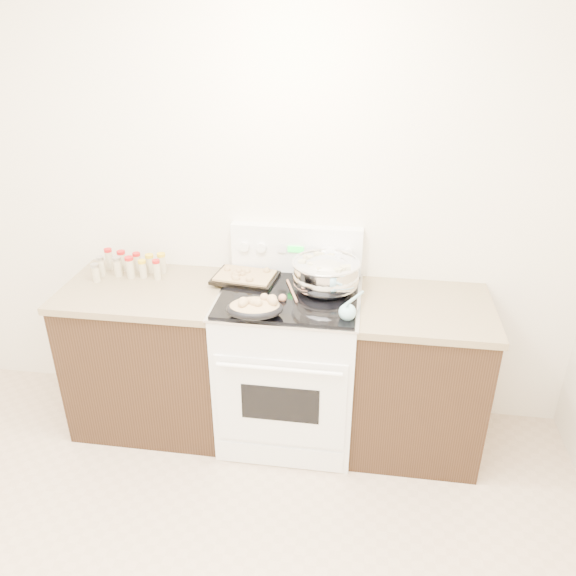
# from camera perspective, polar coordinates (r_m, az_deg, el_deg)

# --- Properties ---
(room_shell) EXTENTS (4.10, 3.60, 2.75)m
(room_shell) POSITION_cam_1_polar(r_m,az_deg,el_deg) (1.60, -19.84, 1.55)
(room_shell) COLOR white
(room_shell) RESTS_ON ground
(counter_left) EXTENTS (0.93, 0.67, 0.92)m
(counter_left) POSITION_cam_1_polar(r_m,az_deg,el_deg) (3.51, -13.48, -6.56)
(counter_left) COLOR black
(counter_left) RESTS_ON ground
(counter_right) EXTENTS (0.73, 0.67, 0.92)m
(counter_right) POSITION_cam_1_polar(r_m,az_deg,el_deg) (3.31, 12.91, -8.72)
(counter_right) COLOR black
(counter_right) RESTS_ON ground
(kitchen_range) EXTENTS (0.78, 0.73, 1.22)m
(kitchen_range) POSITION_cam_1_polar(r_m,az_deg,el_deg) (3.29, 0.14, -7.53)
(kitchen_range) COLOR white
(kitchen_range) RESTS_ON ground
(mixing_bowl) EXTENTS (0.48, 0.48, 0.22)m
(mixing_bowl) POSITION_cam_1_polar(r_m,az_deg,el_deg) (3.07, 3.86, 1.31)
(mixing_bowl) COLOR silver
(mixing_bowl) RESTS_ON kitchen_range
(roasting_pan) EXTENTS (0.32, 0.25, 0.11)m
(roasting_pan) POSITION_cam_1_polar(r_m,az_deg,el_deg) (2.82, -3.36, -1.95)
(roasting_pan) COLOR black
(roasting_pan) RESTS_ON kitchen_range
(baking_sheet) EXTENTS (0.38, 0.29, 0.06)m
(baking_sheet) POSITION_cam_1_polar(r_m,az_deg,el_deg) (3.21, -4.41, 1.16)
(baking_sheet) COLOR black
(baking_sheet) RESTS_ON kitchen_range
(wooden_spoon) EXTENTS (0.11, 0.25, 0.04)m
(wooden_spoon) POSITION_cam_1_polar(r_m,az_deg,el_deg) (3.01, -0.20, -0.73)
(wooden_spoon) COLOR #B57753
(wooden_spoon) RESTS_ON kitchen_range
(blue_ladle) EXTENTS (0.12, 0.29, 0.11)m
(blue_ladle) POSITION_cam_1_polar(r_m,az_deg,el_deg) (2.83, 6.12, -2.31)
(blue_ladle) COLOR #90C8D7
(blue_ladle) RESTS_ON kitchen_range
(spice_jars) EXTENTS (0.38, 0.23, 0.13)m
(spice_jars) POSITION_cam_1_polar(r_m,az_deg,el_deg) (3.44, -15.79, 2.27)
(spice_jars) COLOR #BFB28C
(spice_jars) RESTS_ON counter_left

